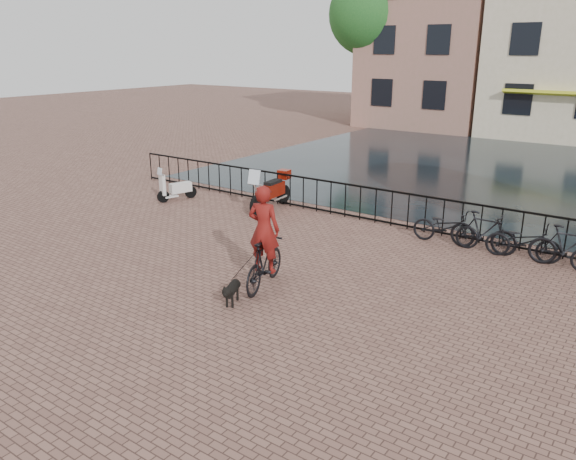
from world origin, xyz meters
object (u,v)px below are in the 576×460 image
Objects in this scene: motorcycle at (270,187)px; scooter at (177,183)px; cyclist at (264,243)px; dog at (232,292)px.

motorcycle is 1.55× the size of scooter.
cyclist is at bearing -58.63° from motorcycle.
motorcycle is (-3.50, 4.80, -0.26)m from cyclist.
cyclist is 3.26× the size of dog.
cyclist reaches higher than dog.
motorcycle is at bearing -68.25° from cyclist.
dog is 6.81m from motorcycle.
dog is (-0.01, -1.02, -0.72)m from cyclist.
motorcycle reaches higher than scooter.
scooter reaches higher than dog.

